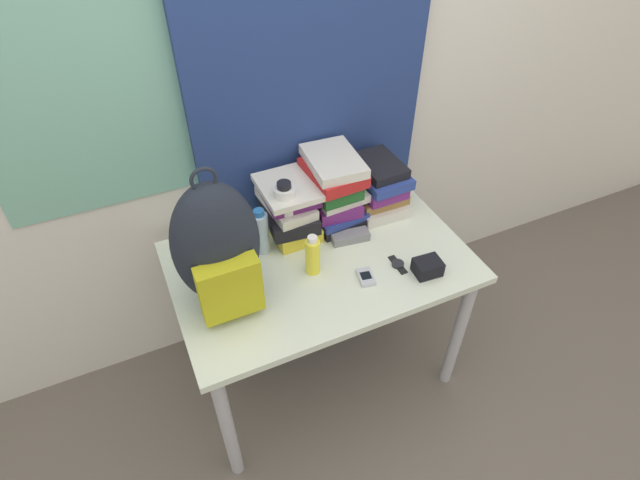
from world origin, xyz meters
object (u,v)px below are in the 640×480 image
Objects in this scene: backpack at (218,249)px; camera_pouch at (428,267)px; sports_bottle at (286,215)px; sunglasses_case at (350,237)px; water_bottle at (261,232)px; sunscreen_bottle at (313,256)px; book_stack_left at (289,208)px; book_stack_right at (377,186)px; cell_phone at (366,277)px; wristwatch at (398,264)px; book_stack_center at (333,189)px.

camera_pouch is (0.71, -0.19, -0.20)m from backpack.
sports_bottle is 1.84× the size of sunglasses_case.
sunscreen_bottle is (0.13, -0.19, -0.01)m from water_bottle.
backpack is 0.36m from sunscreen_bottle.
book_stack_left reaches higher than book_stack_right.
cell_phone reaches higher than wristwatch.
water_bottle is at bearing 144.18° from camera_pouch.
camera_pouch is at bearing -35.82° from water_bottle.
sports_bottle reaches higher than cell_phone.
backpack is 0.68m from wristwatch.
book_stack_right is 2.67× the size of wristwatch.
camera_pouch is (0.22, -0.07, 0.02)m from cell_phone.
sunglasses_case is at bearing 122.37° from camera_pouch.
camera_pouch is (0.38, -0.18, -0.05)m from sunscreen_bottle.
sunglasses_case is at bearing -89.24° from book_stack_center.
book_stack_center is 3.15× the size of cell_phone.
sunscreen_bottle is 1.65× the size of wristwatch.
book_stack_left is 0.41m from cell_phone.
book_stack_left is at bearing 179.77° from book_stack_right.
book_stack_center is 0.33m from sunscreen_bottle.
book_stack_right reaches higher than water_bottle.
sports_bottle is at bearing -171.71° from book_stack_right.
cell_phone is at bearing -36.16° from sunscreen_bottle.
water_bottle is 0.23m from sunscreen_bottle.
wristwatch is at bearing 4.48° from cell_phone.
book_stack_left is at bearing 60.05° from sports_bottle.
sports_bottle is (-0.04, -0.06, 0.02)m from book_stack_left.
water_bottle reaches higher than sunglasses_case.
book_stack_right is at bearing 37.75° from sunglasses_case.
book_stack_right reaches higher than sunglasses_case.
backpack is at bearing -170.84° from sunglasses_case.
backpack is at bearing 178.52° from sunscreen_bottle.
backpack reaches higher than wristwatch.
sunscreen_bottle is at bearing -54.64° from water_bottle.
water_bottle is 2.10× the size of cell_phone.
wristwatch is (0.44, -0.29, -0.09)m from water_bottle.
sports_bottle is (0.10, 0.00, 0.05)m from water_bottle.
wristwatch is (-0.10, -0.36, -0.10)m from book_stack_right.
book_stack_left is 1.88× the size of sunglasses_case.
book_stack_left reaches higher than water_bottle.
backpack is 5.77× the size of cell_phone.
wristwatch is (-0.08, 0.08, -0.02)m from camera_pouch.
water_bottle is 0.36m from sunglasses_case.
book_stack_center is 0.20m from sunglasses_case.
book_stack_left is at bearing 25.00° from water_bottle.
book_stack_center is 2.89× the size of wristwatch.
book_stack_center is (0.53, 0.24, -0.09)m from backpack.
sports_bottle is 0.20m from sunscreen_bottle.
sunglasses_case is (-0.20, -0.16, -0.08)m from book_stack_right.
book_stack_right is (0.73, 0.24, -0.13)m from backpack.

